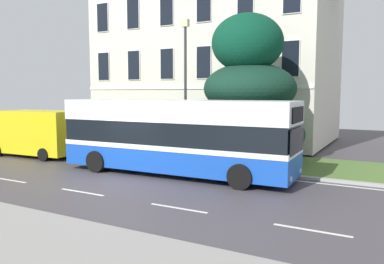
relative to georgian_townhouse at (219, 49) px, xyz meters
name	(u,v)px	position (x,y,z in m)	size (l,w,h in m)	color
ground_plane	(129,178)	(2.18, -13.73, -6.81)	(60.00, 56.00, 0.18)	#443F44
georgian_townhouse	(219,49)	(0.00, 0.00, 0.00)	(16.25, 10.37, 13.28)	beige
iron_verge_railing	(137,149)	(0.00, -10.23, -6.17)	(15.56, 0.04, 0.97)	black
evergreen_tree	(250,99)	(5.39, -8.06, -3.58)	(5.32, 5.32, 7.30)	#423328
single_decker_bus	(176,136)	(3.59, -12.23, -5.10)	(10.41, 2.92, 3.22)	#1648B7
white_panel_van	(37,133)	(-5.62, -11.86, -5.49)	(5.56, 2.39, 2.55)	gold
street_lamp_post	(185,81)	(2.48, -9.44, -2.67)	(0.36, 0.24, 7.03)	#333338
litter_bin	(126,143)	(-1.51, -9.24, -6.10)	(0.53, 0.53, 1.16)	#23472D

